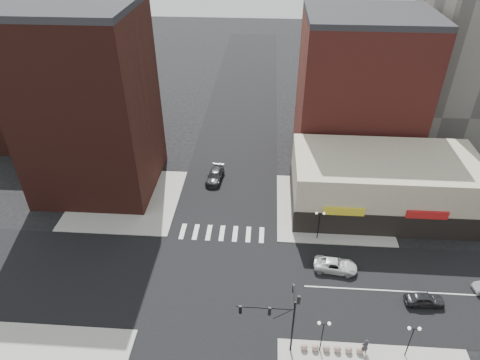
{
  "coord_description": "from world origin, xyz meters",
  "views": [
    {
      "loc": [
        5.1,
        -33.12,
        36.57
      ],
      "look_at": [
        2.49,
        4.39,
        11.0
      ],
      "focal_mm": 32.0,
      "sensor_mm": 36.0,
      "label": 1
    }
  ],
  "objects_px": {
    "traffic_signal": "(283,313)",
    "street_lamp_se_a": "(323,329)",
    "street_lamp_ne": "(320,219)",
    "dark_sedan_east": "(425,299)",
    "dark_sedan_north": "(215,176)",
    "street_lamp_se_b": "(412,334)",
    "white_suv": "(335,265)",
    "pedestrian": "(365,346)"
  },
  "relations": [
    {
      "from": "traffic_signal",
      "to": "street_lamp_se_a",
      "type": "distance_m",
      "value": 4.12
    },
    {
      "from": "street_lamp_ne",
      "to": "dark_sedan_east",
      "type": "xyz_separation_m",
      "value": [
        10.51,
        -9.57,
        -2.6
      ]
    },
    {
      "from": "dark_sedan_east",
      "to": "pedestrian",
      "type": "xyz_separation_m",
      "value": [
        -7.39,
        -6.43,
        0.4
      ]
    },
    {
      "from": "street_lamp_se_b",
      "to": "dark_sedan_east",
      "type": "relative_size",
      "value": 1.02
    },
    {
      "from": "white_suv",
      "to": "pedestrian",
      "type": "xyz_separation_m",
      "value": [
        1.46,
        -10.8,
        0.4
      ]
    },
    {
      "from": "white_suv",
      "to": "dark_sedan_east",
      "type": "distance_m",
      "value": 9.87
    },
    {
      "from": "dark_sedan_east",
      "to": "white_suv",
      "type": "bearing_deg",
      "value": 61.38
    },
    {
      "from": "dark_sedan_east",
      "to": "traffic_signal",
      "type": "bearing_deg",
      "value": 109.97
    },
    {
      "from": "white_suv",
      "to": "pedestrian",
      "type": "distance_m",
      "value": 10.91
    },
    {
      "from": "street_lamp_se_b",
      "to": "street_lamp_ne",
      "type": "bearing_deg",
      "value": 113.63
    },
    {
      "from": "street_lamp_se_b",
      "to": "dark_sedan_east",
      "type": "xyz_separation_m",
      "value": [
        3.51,
        6.43,
        -2.6
      ]
    },
    {
      "from": "street_lamp_se_b",
      "to": "pedestrian",
      "type": "xyz_separation_m",
      "value": [
        -3.87,
        0.0,
        -2.2
      ]
    },
    {
      "from": "dark_sedan_east",
      "to": "street_lamp_ne",
      "type": "bearing_deg",
      "value": 45.38
    },
    {
      "from": "street_lamp_se_a",
      "to": "street_lamp_se_b",
      "type": "xyz_separation_m",
      "value": [
        8.0,
        0.0,
        0.0
      ]
    },
    {
      "from": "street_lamp_se_b",
      "to": "dark_sedan_north",
      "type": "height_order",
      "value": "street_lamp_se_b"
    },
    {
      "from": "street_lamp_se_b",
      "to": "dark_sedan_east",
      "type": "distance_m",
      "value": 7.77
    },
    {
      "from": "street_lamp_se_a",
      "to": "dark_sedan_north",
      "type": "distance_m",
      "value": 31.39
    },
    {
      "from": "dark_sedan_east",
      "to": "pedestrian",
      "type": "bearing_deg",
      "value": 128.72
    },
    {
      "from": "street_lamp_se_b",
      "to": "dark_sedan_north",
      "type": "xyz_separation_m",
      "value": [
        -21.39,
        28.28,
        -2.53
      ]
    },
    {
      "from": "pedestrian",
      "to": "white_suv",
      "type": "bearing_deg",
      "value": -96.04
    },
    {
      "from": "traffic_signal",
      "to": "dark_sedan_north",
      "type": "relative_size",
      "value": 1.48
    },
    {
      "from": "traffic_signal",
      "to": "pedestrian",
      "type": "distance_m",
      "value": 8.79
    },
    {
      "from": "white_suv",
      "to": "dark_sedan_east",
      "type": "xyz_separation_m",
      "value": [
        8.85,
        -4.37,
        0.01
      ]
    },
    {
      "from": "traffic_signal",
      "to": "street_lamp_se_b",
      "type": "distance_m",
      "value": 11.88
    },
    {
      "from": "street_lamp_se_a",
      "to": "street_lamp_se_b",
      "type": "height_order",
      "value": "same"
    },
    {
      "from": "street_lamp_se_a",
      "to": "dark_sedan_east",
      "type": "relative_size",
      "value": 1.02
    },
    {
      "from": "white_suv",
      "to": "street_lamp_se_b",
      "type": "bearing_deg",
      "value": -147.05
    },
    {
      "from": "street_lamp_ne",
      "to": "dark_sedan_north",
      "type": "bearing_deg",
      "value": 139.53
    },
    {
      "from": "street_lamp_ne",
      "to": "pedestrian",
      "type": "bearing_deg",
      "value": -78.94
    },
    {
      "from": "street_lamp_ne",
      "to": "dark_sedan_east",
      "type": "bearing_deg",
      "value": -42.31
    },
    {
      "from": "traffic_signal",
      "to": "dark_sedan_east",
      "type": "bearing_deg",
      "value": 22.28
    },
    {
      "from": "street_lamp_se_b",
      "to": "white_suv",
      "type": "height_order",
      "value": "street_lamp_se_b"
    },
    {
      "from": "white_suv",
      "to": "dark_sedan_north",
      "type": "height_order",
      "value": "dark_sedan_north"
    },
    {
      "from": "traffic_signal",
      "to": "dark_sedan_north",
      "type": "height_order",
      "value": "traffic_signal"
    },
    {
      "from": "white_suv",
      "to": "dark_sedan_north",
      "type": "xyz_separation_m",
      "value": [
        -16.06,
        17.48,
        0.07
      ]
    },
    {
      "from": "street_lamp_se_b",
      "to": "street_lamp_ne",
      "type": "height_order",
      "value": "same"
    },
    {
      "from": "street_lamp_se_b",
      "to": "white_suv",
      "type": "relative_size",
      "value": 0.84
    },
    {
      "from": "dark_sedan_north",
      "to": "pedestrian",
      "type": "height_order",
      "value": "pedestrian"
    },
    {
      "from": "traffic_signal",
      "to": "dark_sedan_east",
      "type": "xyz_separation_m",
      "value": [
        15.28,
        6.26,
        -4.27
      ]
    },
    {
      "from": "street_lamp_se_b",
      "to": "white_suv",
      "type": "xyz_separation_m",
      "value": [
        -5.33,
        10.8,
        -2.6
      ]
    },
    {
      "from": "traffic_signal",
      "to": "dark_sedan_east",
      "type": "height_order",
      "value": "traffic_signal"
    },
    {
      "from": "street_lamp_ne",
      "to": "pedestrian",
      "type": "height_order",
      "value": "street_lamp_ne"
    }
  ]
}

